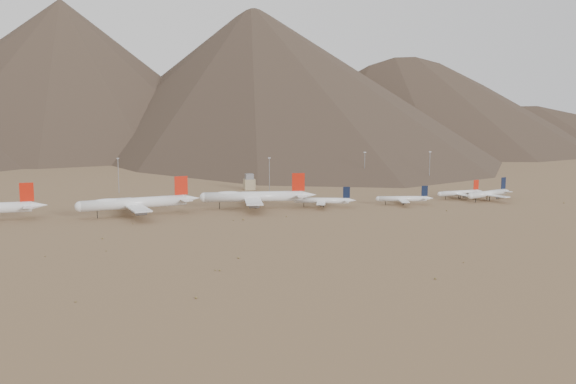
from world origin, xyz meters
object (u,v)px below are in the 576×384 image
object	(u,v)px
narrowbody_b	(404,199)
control_tower	(249,183)
narrowbody_a	(324,200)
widebody_centre	(135,203)
widebody_east	(254,196)

from	to	relation	value
narrowbody_b	control_tower	size ratio (longest dim) A/B	3.08
narrowbody_a	narrowbody_b	bearing A→B (deg)	14.10
control_tower	narrowbody_b	bearing A→B (deg)	-50.34
narrowbody_a	control_tower	bearing A→B (deg)	125.58
widebody_centre	control_tower	world-z (taller)	widebody_centre
widebody_east	narrowbody_b	size ratio (longest dim) A/B	1.97
widebody_centre	widebody_east	world-z (taller)	widebody_centre
widebody_centre	narrowbody_b	size ratio (longest dim) A/B	1.96
narrowbody_a	narrowbody_b	distance (m)	53.00
widebody_east	narrowbody_a	size ratio (longest dim) A/B	1.90
widebody_east	control_tower	world-z (taller)	widebody_east
widebody_centre	narrowbody_b	world-z (taller)	widebody_centre
narrowbody_b	control_tower	world-z (taller)	narrowbody_b
control_tower	narrowbody_a	bearing A→B (deg)	-73.04
widebody_east	narrowbody_a	xyz separation A→B (m)	(43.20, -6.89, -3.23)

